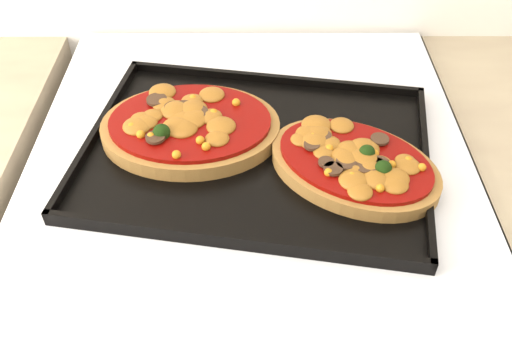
{
  "coord_description": "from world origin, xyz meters",
  "views": [
    {
      "loc": [
        0.03,
        1.1,
        1.41
      ],
      "look_at": [
        0.03,
        1.62,
        0.92
      ],
      "focal_mm": 40.0,
      "sensor_mm": 36.0,
      "label": 1
    }
  ],
  "objects_px": {
    "stove": "(252,324)",
    "pizza_left": "(190,125)",
    "pizza_right": "(354,163)",
    "baking_tray": "(256,149)"
  },
  "relations": [
    {
      "from": "stove",
      "to": "pizza_left",
      "type": "relative_size",
      "value": 3.81
    },
    {
      "from": "stove",
      "to": "pizza_right",
      "type": "bearing_deg",
      "value": -29.52
    },
    {
      "from": "baking_tray",
      "to": "pizza_right",
      "type": "distance_m",
      "value": 0.13
    },
    {
      "from": "baking_tray",
      "to": "pizza_left",
      "type": "bearing_deg",
      "value": 170.54
    },
    {
      "from": "stove",
      "to": "baking_tray",
      "type": "relative_size",
      "value": 2.05
    },
    {
      "from": "stove",
      "to": "baking_tray",
      "type": "bearing_deg",
      "value": -76.86
    },
    {
      "from": "pizza_right",
      "to": "stove",
      "type": "bearing_deg",
      "value": 150.48
    },
    {
      "from": "baking_tray",
      "to": "pizza_left",
      "type": "height_order",
      "value": "pizza_left"
    },
    {
      "from": "pizza_left",
      "to": "baking_tray",
      "type": "bearing_deg",
      "value": -19.02
    },
    {
      "from": "baking_tray",
      "to": "pizza_right",
      "type": "relative_size",
      "value": 2.02
    }
  ]
}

